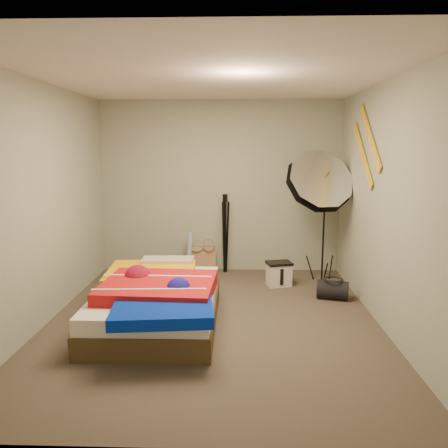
{
  "coord_description": "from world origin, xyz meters",
  "views": [
    {
      "loc": [
        0.26,
        -4.4,
        1.84
      ],
      "look_at": [
        0.1,
        0.6,
        0.95
      ],
      "focal_mm": 35.0,
      "sensor_mm": 36.0,
      "label": 1
    }
  ],
  "objects_px": {
    "wrapping_roll": "(189,254)",
    "camera_tripod": "(225,228)",
    "bed": "(158,300)",
    "camera_case": "(279,275)",
    "tote_bag": "(203,260)",
    "photo_umbrella": "(318,183)",
    "duffel_bag": "(333,290)"
  },
  "relations": [
    {
      "from": "wrapping_roll",
      "to": "camera_tripod",
      "type": "distance_m",
      "value": 0.64
    },
    {
      "from": "bed",
      "to": "camera_case",
      "type": "bearing_deg",
      "value": 43.84
    },
    {
      "from": "tote_bag",
      "to": "photo_umbrella",
      "type": "bearing_deg",
      "value": -25.3
    },
    {
      "from": "duffel_bag",
      "to": "camera_tripod",
      "type": "height_order",
      "value": "camera_tripod"
    },
    {
      "from": "tote_bag",
      "to": "camera_case",
      "type": "relative_size",
      "value": 1.24
    },
    {
      "from": "bed",
      "to": "photo_umbrella",
      "type": "relative_size",
      "value": 1.03
    },
    {
      "from": "duffel_bag",
      "to": "photo_umbrella",
      "type": "bearing_deg",
      "value": 113.5
    },
    {
      "from": "camera_case",
      "to": "wrapping_roll",
      "type": "bearing_deg",
      "value": 144.17
    },
    {
      "from": "duffel_bag",
      "to": "bed",
      "type": "distance_m",
      "value": 2.17
    },
    {
      "from": "bed",
      "to": "photo_umbrella",
      "type": "distance_m",
      "value": 2.64
    },
    {
      "from": "camera_case",
      "to": "photo_umbrella",
      "type": "distance_m",
      "value": 1.32
    },
    {
      "from": "tote_bag",
      "to": "photo_umbrella",
      "type": "height_order",
      "value": "photo_umbrella"
    },
    {
      "from": "camera_case",
      "to": "duffel_bag",
      "type": "relative_size",
      "value": 0.81
    },
    {
      "from": "bed",
      "to": "camera_tripod",
      "type": "xyz_separation_m",
      "value": [
        0.65,
        1.96,
        0.41
      ]
    },
    {
      "from": "tote_bag",
      "to": "camera_case",
      "type": "height_order",
      "value": "tote_bag"
    },
    {
      "from": "tote_bag",
      "to": "camera_case",
      "type": "xyz_separation_m",
      "value": [
        1.07,
        -0.61,
        -0.04
      ]
    },
    {
      "from": "camera_case",
      "to": "bed",
      "type": "height_order",
      "value": "bed"
    },
    {
      "from": "tote_bag",
      "to": "wrapping_roll",
      "type": "bearing_deg",
      "value": -155.9
    },
    {
      "from": "tote_bag",
      "to": "photo_umbrella",
      "type": "distance_m",
      "value": 2.02
    },
    {
      "from": "camera_case",
      "to": "camera_tripod",
      "type": "height_order",
      "value": "camera_tripod"
    },
    {
      "from": "camera_case",
      "to": "bed",
      "type": "xyz_separation_m",
      "value": [
        -1.39,
        -1.33,
        0.11
      ]
    },
    {
      "from": "tote_bag",
      "to": "camera_tripod",
      "type": "xyz_separation_m",
      "value": [
        0.33,
        0.01,
        0.48
      ]
    },
    {
      "from": "tote_bag",
      "to": "wrapping_roll",
      "type": "height_order",
      "value": "wrapping_roll"
    },
    {
      "from": "camera_tripod",
      "to": "photo_umbrella",
      "type": "bearing_deg",
      "value": -21.37
    },
    {
      "from": "photo_umbrella",
      "to": "camera_tripod",
      "type": "bearing_deg",
      "value": 158.63
    },
    {
      "from": "tote_bag",
      "to": "duffel_bag",
      "type": "bearing_deg",
      "value": -42.15
    },
    {
      "from": "duffel_bag",
      "to": "wrapping_roll",
      "type": "bearing_deg",
      "value": 165.84
    },
    {
      "from": "camera_case",
      "to": "duffel_bag",
      "type": "bearing_deg",
      "value": -53.66
    },
    {
      "from": "bed",
      "to": "photo_umbrella",
      "type": "height_order",
      "value": "photo_umbrella"
    },
    {
      "from": "duffel_bag",
      "to": "camera_tripod",
      "type": "relative_size",
      "value": 0.32
    },
    {
      "from": "bed",
      "to": "tote_bag",
      "type": "bearing_deg",
      "value": 80.76
    },
    {
      "from": "tote_bag",
      "to": "camera_case",
      "type": "distance_m",
      "value": 1.23
    }
  ]
}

